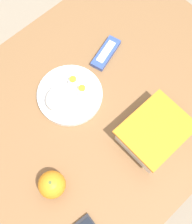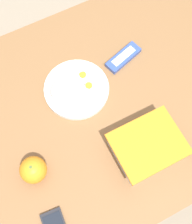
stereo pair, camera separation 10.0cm
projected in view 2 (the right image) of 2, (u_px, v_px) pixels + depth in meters
name	position (u px, v px, depth m)	size (l,w,h in m)	color
ground_plane	(96.00, 158.00, 1.73)	(10.00, 10.00, 0.00)	gray
table	(96.00, 119.00, 1.15)	(1.13, 0.82, 0.74)	brown
food_container	(147.00, 147.00, 0.95)	(0.20, 0.17, 0.08)	white
orange_fruit	(33.00, 170.00, 0.92)	(0.08, 0.08, 0.08)	orange
rice_plate	(74.00, 89.00, 1.04)	(0.22, 0.22, 0.07)	white
candy_bar	(123.00, 57.00, 1.09)	(0.14, 0.08, 0.02)	#334C9E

